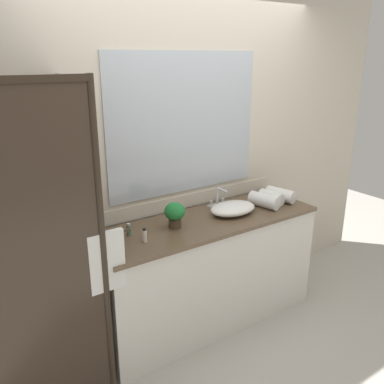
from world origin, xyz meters
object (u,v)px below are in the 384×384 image
(sink_basin, at_px, (233,208))
(amenity_bottle_body_wash, at_px, (129,230))
(potted_plant, at_px, (175,213))
(rolled_towel_near_edge, at_px, (280,195))
(faucet, at_px, (218,200))
(amenity_bottle_conditioner, at_px, (145,236))
(rolled_towel_far_edge, at_px, (264,200))
(rolled_towel_middle, at_px, (271,197))

(sink_basin, xyz_separation_m, amenity_bottle_body_wash, (-0.86, 0.08, -0.00))
(potted_plant, height_order, amenity_bottle_body_wash, potted_plant)
(sink_basin, distance_m, potted_plant, 0.53)
(rolled_towel_near_edge, bearing_deg, faucet, 159.93)
(potted_plant, height_order, rolled_towel_near_edge, potted_plant)
(potted_plant, bearing_deg, rolled_towel_near_edge, -1.32)
(faucet, distance_m, amenity_bottle_body_wash, 0.87)
(amenity_bottle_conditioner, bearing_deg, faucet, 17.69)
(faucet, relative_size, amenity_bottle_conditioner, 1.75)
(rolled_towel_far_edge, bearing_deg, sink_basin, 174.15)
(sink_basin, bearing_deg, amenity_bottle_body_wash, 174.44)
(faucet, relative_size, amenity_bottle_body_wash, 1.90)
(sink_basin, distance_m, amenity_bottle_conditioner, 0.82)
(faucet, relative_size, potted_plant, 0.90)
(rolled_towel_near_edge, distance_m, rolled_towel_middle, 0.11)
(potted_plant, bearing_deg, sink_basin, -2.62)
(faucet, bearing_deg, rolled_towel_middle, -24.84)
(rolled_towel_near_edge, bearing_deg, amenity_bottle_conditioner, -177.07)
(amenity_bottle_body_wash, height_order, rolled_towel_far_edge, rolled_towel_far_edge)
(sink_basin, height_order, amenity_bottle_body_wash, same)
(amenity_bottle_conditioner, distance_m, rolled_towel_far_edge, 1.12)
(faucet, height_order, potted_plant, potted_plant)
(sink_basin, height_order, rolled_towel_near_edge, rolled_towel_near_edge)
(amenity_bottle_conditioner, height_order, rolled_towel_far_edge, rolled_towel_far_edge)
(amenity_bottle_body_wash, bearing_deg, rolled_towel_middle, -3.78)
(rolled_towel_middle, bearing_deg, sink_basin, 179.92)
(amenity_bottle_body_wash, height_order, amenity_bottle_conditioner, amenity_bottle_conditioner)
(rolled_towel_far_edge, bearing_deg, faucet, 143.87)
(sink_basin, bearing_deg, rolled_towel_near_edge, -0.02)
(sink_basin, bearing_deg, rolled_towel_far_edge, -5.85)
(amenity_bottle_body_wash, distance_m, rolled_towel_near_edge, 1.39)
(amenity_bottle_body_wash, relative_size, amenity_bottle_conditioner, 0.92)
(faucet, distance_m, amenity_bottle_conditioner, 0.86)
(sink_basin, xyz_separation_m, potted_plant, (-0.52, 0.02, 0.07))
(potted_plant, bearing_deg, faucet, 17.83)
(faucet, xyz_separation_m, rolled_towel_near_edge, (0.53, -0.19, -0.00))
(sink_basin, bearing_deg, amenity_bottle_conditioner, -175.18)
(rolled_towel_near_edge, xyz_separation_m, rolled_towel_far_edge, (-0.22, -0.03, 0.00))
(rolled_towel_near_edge, bearing_deg, rolled_towel_middle, -179.82)
(potted_plant, xyz_separation_m, amenity_bottle_conditioner, (-0.29, -0.09, -0.06))
(faucet, bearing_deg, amenity_bottle_conditioner, -162.31)
(potted_plant, relative_size, amenity_bottle_conditioner, 1.95)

